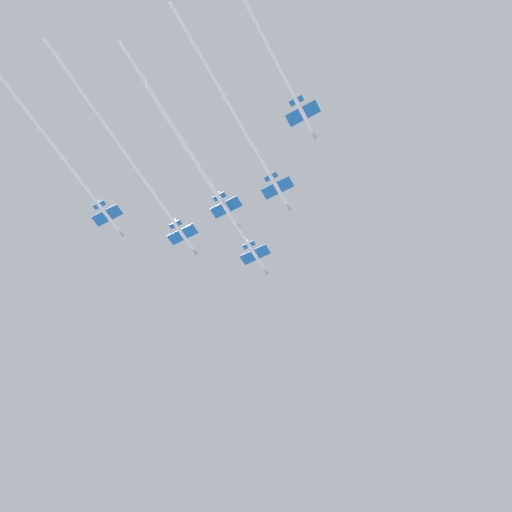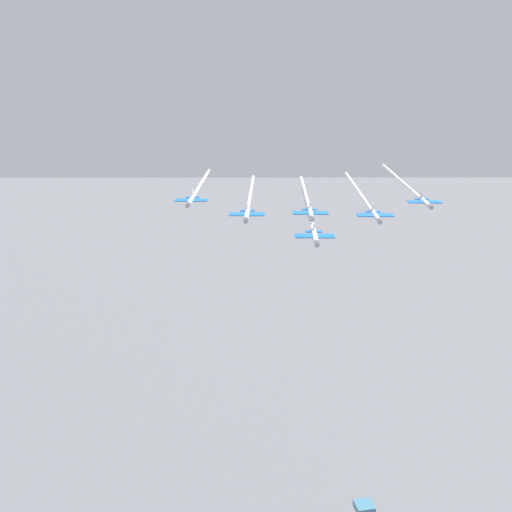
# 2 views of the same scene
# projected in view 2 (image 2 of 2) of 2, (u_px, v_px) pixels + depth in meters

# --- Properties ---
(jet_lead) EXTENTS (57.20, 15.34, 2.33)m
(jet_lead) POSITION_uv_depth(u_px,v_px,m) (310.00, 217.00, 141.35)
(jet_lead) COLOR white
(jet_port_inner) EXTENTS (62.35, 16.44, 2.33)m
(jet_port_inner) POSITION_uv_depth(u_px,v_px,m) (363.00, 198.00, 156.46)
(jet_port_inner) COLOR white
(jet_starboard_inner) EXTENTS (55.34, 14.94, 2.33)m
(jet_starboard_inner) POSITION_uv_depth(u_px,v_px,m) (249.00, 200.00, 154.05)
(jet_starboard_inner) COLOR white
(jet_port_outer) EXTENTS (52.53, 14.34, 2.33)m
(jet_port_outer) POSITION_uv_depth(u_px,v_px,m) (307.00, 200.00, 153.85)
(jet_port_outer) COLOR white
(jet_starboard_outer) EXTENTS (64.67, 16.94, 2.33)m
(jet_starboard_outer) POSITION_uv_depth(u_px,v_px,m) (408.00, 187.00, 170.63)
(jet_starboard_outer) COLOR white
(jet_center_rear) EXTENTS (51.39, 14.09, 2.33)m
(jet_center_rear) POSITION_uv_depth(u_px,v_px,m) (197.00, 189.00, 166.14)
(jet_center_rear) COLOR white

